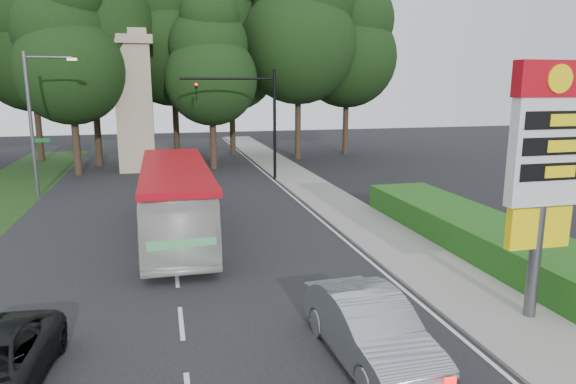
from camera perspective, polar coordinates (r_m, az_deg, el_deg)
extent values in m
cube|color=black|center=(21.90, -12.65, -5.00)|extent=(14.00, 80.00, 0.02)
cube|color=gray|center=(23.58, 8.48, -3.50)|extent=(3.00, 80.00, 0.12)
cube|color=#1D5516|center=(21.44, 20.09, -4.18)|extent=(3.00, 14.00, 1.20)
cylinder|color=#59595E|center=(15.25, 25.68, -7.16)|extent=(0.32, 0.32, 3.20)
cube|color=yellow|center=(14.97, 26.03, -3.53)|extent=(1.80, 0.25, 1.10)
cube|color=silver|center=(14.61, 26.74, 4.06)|extent=(2.00, 0.35, 2.80)
cube|color=#AE0914|center=(14.51, 27.41, 11.10)|extent=(2.10, 0.40, 0.90)
cylinder|color=yellow|center=(14.35, 28.00, 11.05)|extent=(0.70, 0.05, 0.70)
cube|color=black|center=(14.40, 27.53, 7.10)|extent=(1.70, 0.04, 0.45)
cube|color=black|center=(14.45, 27.28, 4.53)|extent=(1.70, 0.04, 0.45)
cube|color=black|center=(14.53, 27.04, 2.00)|extent=(1.70, 0.04, 0.45)
cylinder|color=black|center=(33.89, -1.49, 7.38)|extent=(0.20, 0.20, 7.20)
cylinder|color=black|center=(33.27, -6.70, 12.40)|extent=(6.00, 0.14, 0.14)
imported|color=black|center=(33.07, -10.20, 11.86)|extent=(0.18, 0.22, 1.10)
sphere|color=#FF0C05|center=(32.92, -10.17, 11.69)|extent=(0.18, 0.18, 0.18)
cylinder|color=#59595E|center=(31.83, -26.63, 6.56)|extent=(0.20, 0.20, 8.00)
cylinder|color=#59595E|center=(31.54, -25.09, 13.42)|extent=(2.40, 0.12, 0.12)
cube|color=#FFE599|center=(31.34, -22.87, 13.43)|extent=(0.50, 0.22, 0.14)
cube|color=#0C591E|center=(31.80, -25.71, 5.19)|extent=(0.85, 0.04, 0.22)
cube|color=#0C591E|center=(32.37, -26.29, 4.70)|extent=(0.04, 0.85, 0.22)
cube|color=tan|center=(39.07, -16.64, 8.82)|extent=(2.50, 2.50, 9.00)
cube|color=tan|center=(39.14, -17.07, 15.84)|extent=(3.00, 3.00, 0.60)
cube|color=tan|center=(39.18, -17.12, 16.57)|extent=(2.20, 2.20, 0.50)
cylinder|color=#2D2116|center=(47.14, -25.96, 6.37)|extent=(0.50, 0.50, 5.40)
sphere|color=black|center=(47.04, -26.59, 13.10)|extent=(8.40, 8.40, 8.40)
sphere|color=black|center=(47.27, -26.94, 16.72)|extent=(7.20, 7.20, 7.20)
cylinder|color=#2D2116|center=(42.36, -20.45, 7.06)|extent=(0.50, 0.50, 6.48)
sphere|color=black|center=(42.41, -21.13, 16.05)|extent=(10.08, 10.08, 10.08)
cylinder|color=#2D2116|center=(44.13, -12.33, 7.35)|extent=(0.50, 0.50, 5.94)
sphere|color=black|center=(44.10, -12.70, 15.28)|extent=(9.24, 9.24, 9.24)
sphere|color=black|center=(44.43, -12.90, 19.52)|extent=(7.92, 7.92, 7.92)
cylinder|color=#2D2116|center=(46.56, -6.19, 7.33)|extent=(0.50, 0.50, 5.22)
sphere|color=black|center=(46.45, -6.34, 13.94)|extent=(8.12, 8.12, 8.12)
sphere|color=black|center=(46.64, -6.42, 17.50)|extent=(6.96, 6.96, 6.96)
cylinder|color=#2D2116|center=(43.60, 1.11, 7.68)|extent=(0.50, 0.50, 6.12)
sphere|color=black|center=(43.59, 1.15, 15.96)|extent=(9.52, 9.52, 9.52)
sphere|color=black|center=(43.96, 1.17, 20.38)|extent=(8.16, 8.16, 8.16)
cylinder|color=#2D2116|center=(47.03, 6.42, 7.59)|extent=(0.50, 0.50, 5.58)
sphere|color=black|center=(46.96, 6.58, 14.59)|extent=(8.68, 8.68, 8.68)
sphere|color=black|center=(47.21, 6.68, 18.34)|extent=(7.44, 7.44, 7.44)
cylinder|color=#2D2116|center=(38.62, -22.47, 5.17)|extent=(0.50, 0.50, 4.68)
sphere|color=black|center=(38.43, -23.05, 12.30)|extent=(7.28, 7.28, 7.28)
sphere|color=black|center=(38.57, -23.37, 16.15)|extent=(6.24, 6.24, 6.24)
cylinder|color=#2D2116|center=(38.89, -8.32, 5.72)|extent=(0.50, 0.50, 4.32)
sphere|color=black|center=(38.67, -8.52, 12.27)|extent=(6.72, 6.72, 6.72)
sphere|color=black|center=(38.77, -8.63, 15.82)|extent=(5.76, 5.76, 5.76)
sphere|color=black|center=(38.97, -8.73, 18.81)|extent=(4.32, 4.32, 4.32)
imported|color=silver|center=(21.65, -12.34, -1.06)|extent=(2.62, 10.92, 3.04)
imported|color=#9DA0A4|center=(12.28, 9.08, -14.79)|extent=(1.91, 4.86, 1.57)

